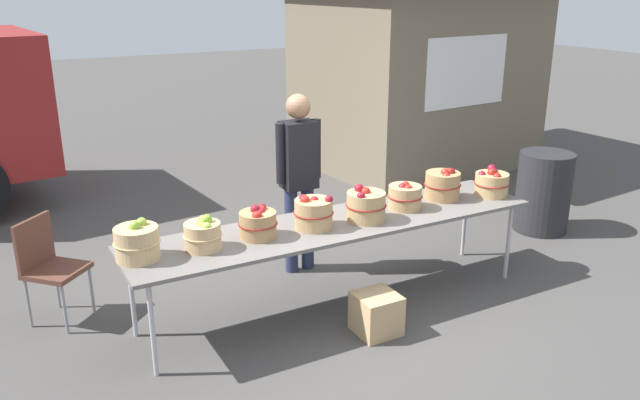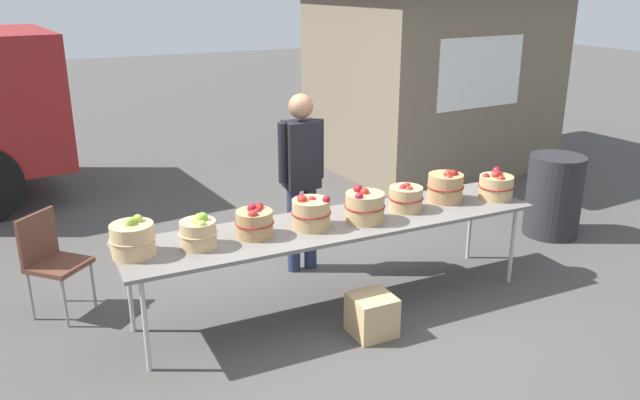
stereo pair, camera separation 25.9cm
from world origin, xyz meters
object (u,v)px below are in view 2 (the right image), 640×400
trash_barrel (554,196)px  apple_basket_green_0 (133,239)px  apple_basket_red_0 (255,222)px  apple_basket_red_5 (496,186)px  folding_chair (51,256)px  apple_basket_red_4 (446,187)px  apple_basket_red_1 (311,213)px  market_table (336,226)px  apple_basket_red_2 (365,206)px  apple_basket_green_1 (198,232)px  vendor_adult (301,169)px  apple_basket_red_3 (406,198)px  produce_crate (372,315)px

trash_barrel → apple_basket_green_0: bearing=-174.9°
apple_basket_red_0 → apple_basket_red_5: apple_basket_red_5 is taller
apple_basket_red_0 → apple_basket_red_5: 2.28m
folding_chair → apple_basket_red_4: bearing=-58.4°
apple_basket_red_1 → apple_basket_red_5: 1.81m
market_table → apple_basket_red_5: 1.59m
market_table → apple_basket_red_2: (0.23, -0.07, 0.16)m
market_table → apple_basket_green_0: (-1.61, 0.04, 0.16)m
apple_basket_green_1 → apple_basket_red_0: 0.45m
vendor_adult → trash_barrel: size_ratio=1.92×
trash_barrel → apple_basket_red_4: bearing=-167.9°
apple_basket_green_0 → apple_basket_red_3: size_ratio=1.08×
produce_crate → apple_basket_red_2: bearing=68.8°
folding_chair → apple_basket_red_0: bearing=-75.5°
apple_basket_red_2 → apple_basket_red_3: bearing=10.5°
trash_barrel → vendor_adult: bearing=172.8°
market_table → apple_basket_red_0: apple_basket_red_0 is taller
apple_basket_green_0 → apple_basket_green_1: 0.47m
apple_basket_green_1 → apple_basket_red_1: apple_basket_red_1 is taller
vendor_adult → folding_chair: (-2.18, 0.10, -0.48)m
apple_basket_red_0 → vendor_adult: size_ratio=0.18×
apple_basket_red_0 → apple_basket_red_4: apple_basket_red_4 is taller
apple_basket_red_1 → vendor_adult: (0.28, 0.80, 0.11)m
market_table → apple_basket_red_4: (1.13, 0.06, 0.16)m
market_table → apple_basket_red_3: 0.69m
vendor_adult → trash_barrel: vendor_adult is taller
vendor_adult → apple_basket_red_5: bearing=151.0°
apple_basket_red_0 → apple_basket_red_1: size_ratio=0.94×
apple_basket_red_5 → apple_basket_green_0: bearing=178.0°
folding_chair → apple_basket_red_2: bearing=-66.3°
apple_basket_red_5 → apple_basket_red_3: bearing=174.6°
apple_basket_red_3 → folding_chair: bearing=162.9°
apple_basket_green_1 → folding_chair: size_ratio=0.33×
apple_basket_red_3 → folding_chair: (-2.81, 0.87, -0.35)m
market_table → vendor_adult: (0.04, 0.79, 0.27)m
apple_basket_red_1 → apple_basket_red_3: 0.91m
apple_basket_red_2 → trash_barrel: bearing=10.8°
apple_basket_red_4 → trash_barrel: bearing=12.1°
apple_basket_green_1 → apple_basket_red_3: (1.82, 0.02, -0.00)m
market_table → apple_basket_red_0: (-0.70, 0.01, 0.15)m
apple_basket_red_0 → apple_basket_red_2: (0.92, -0.08, 0.02)m
market_table → apple_basket_green_1: (-1.14, -0.01, 0.15)m
apple_basket_red_0 → folding_chair: apple_basket_red_0 is taller
apple_basket_red_2 → apple_basket_green_0: bearing=176.6°
apple_basket_red_1 → folding_chair: 2.14m
apple_basket_red_5 → folding_chair: bearing=165.6°
apple_basket_red_0 → apple_basket_red_1: 0.47m
apple_basket_green_1 → folding_chair: 1.38m
folding_chair → trash_barrel: bearing=-49.5°
vendor_adult → apple_basket_green_1: bearing=34.0°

